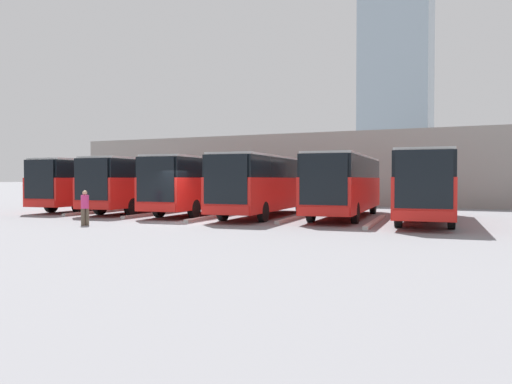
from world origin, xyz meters
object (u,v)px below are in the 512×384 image
object	(u,v)px
bus_4	(148,183)
pedestrian	(85,207)
bus_0	(426,184)
bus_3	(204,183)
bus_2	(265,183)
bus_5	(100,182)
bus_1	(345,183)

from	to	relation	value
bus_4	pedestrian	size ratio (longest dim) A/B	7.20
bus_0	pedestrian	bearing A→B (deg)	26.84
bus_0	bus_3	distance (m)	12.74
bus_0	pedestrian	world-z (taller)	bus_0
pedestrian	bus_2	bearing A→B (deg)	169.36
bus_0	pedestrian	size ratio (longest dim) A/B	7.20
bus_4	bus_5	bearing A→B (deg)	-9.59
bus_5	bus_2	bearing A→B (deg)	170.60
bus_3	bus_5	distance (m)	8.50
bus_4	pedestrian	distance (m)	9.60
bus_3	pedestrian	world-z (taller)	bus_3
bus_0	bus_4	bearing A→B (deg)	-6.57
bus_1	bus_2	bearing A→B (deg)	9.36
bus_3	pedestrian	bearing A→B (deg)	79.15
bus_1	bus_4	size ratio (longest dim) A/B	1.00
bus_3	bus_5	xyz separation A→B (m)	(8.49, -0.51, 0.00)
bus_4	bus_5	world-z (taller)	same
bus_2	pedestrian	distance (m)	9.82
bus_0	bus_4	world-z (taller)	same
bus_1	bus_3	world-z (taller)	same
bus_5	pedestrian	distance (m)	12.03
bus_3	bus_4	distance (m)	4.25
bus_4	bus_2	bearing A→B (deg)	170.69
bus_4	pedestrian	bearing A→B (deg)	105.48
pedestrian	bus_4	bearing A→B (deg)	-138.32
bus_0	bus_3	world-z (taller)	same
bus_2	pedestrian	world-z (taller)	bus_2
bus_1	bus_3	size ratio (longest dim) A/B	1.00
bus_3	bus_4	size ratio (longest dim) A/B	1.00
bus_4	bus_3	bearing A→B (deg)	173.71
bus_3	pedestrian	distance (m)	8.95
bus_3	bus_5	bearing A→B (deg)	-7.94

